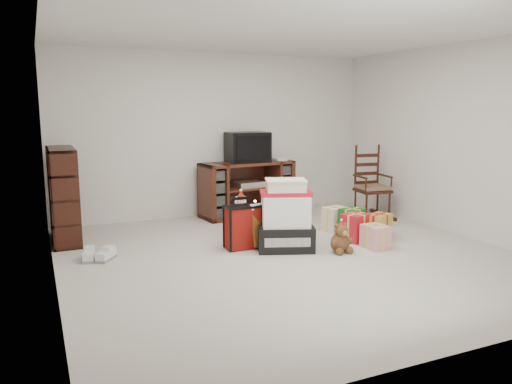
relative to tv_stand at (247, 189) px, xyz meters
The scene contains 13 objects.
room 2.39m from the tv_stand, 100.20° to the right, with size 5.01×5.01×2.51m.
tv_stand is the anchor object (origin of this frame).
bookshelf 2.75m from the tv_stand, behind, with size 0.32×0.97×1.18m.
rocking_chair 1.91m from the tv_stand, 26.53° to the right, with size 0.56×0.82×1.15m.
gift_pile 1.97m from the tv_stand, 99.78° to the right, with size 0.78×0.68×0.83m.
red_suitcase 1.87m from the tv_stand, 114.68° to the right, with size 0.41×0.22×0.62m.
stocking 1.90m from the tv_stand, 108.57° to the right, with size 0.26×0.11×0.55m, color #0F7C0D, non-canonical shape.
teddy_bear 2.34m from the tv_stand, 85.19° to the right, with size 0.23×0.20×0.34m.
santa_figurine 1.30m from the tv_stand, 92.42° to the right, with size 0.31×0.29×0.63m.
mrs_claus_figurine 1.36m from the tv_stand, 116.57° to the right, with size 0.30×0.29×0.62m.
sneaker_pair 2.87m from the tv_stand, 148.87° to the right, with size 0.41×0.31×0.10m.
gift_cluster 2.02m from the tv_stand, 64.97° to the right, with size 0.79×1.15×0.27m.
crt_television 0.65m from the tv_stand, 17.29° to the left, with size 0.64×0.47×0.46m.
Camera 1 is at (-2.61, -4.86, 1.68)m, focal length 35.00 mm.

